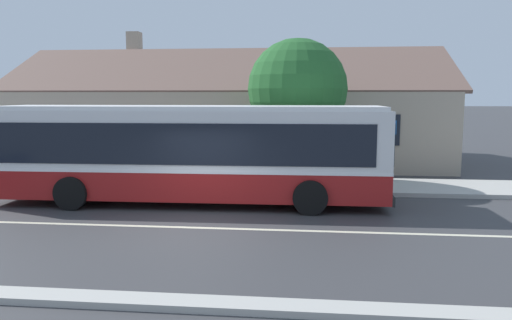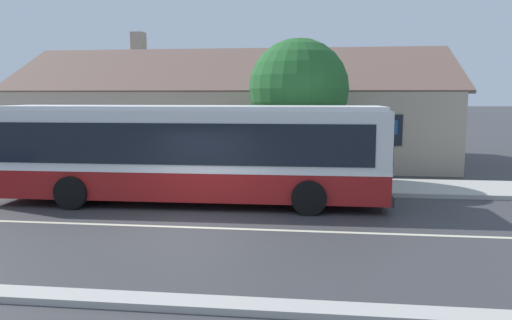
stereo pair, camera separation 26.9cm
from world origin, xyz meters
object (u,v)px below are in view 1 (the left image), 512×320
at_px(transit_bus, 190,151).
at_px(street_tree_primary, 299,91).
at_px(bench_by_building, 9,170).
at_px(bench_down_street, 126,172).
at_px(bus_stop_sign, 390,147).

bearing_deg(transit_bus, street_tree_primary, 49.11).
distance_m(transit_bus, bench_by_building, 7.97).
xyz_separation_m(bench_down_street, bus_stop_sign, (9.45, -0.30, 1.08)).
bearing_deg(bench_by_building, bench_down_street, 0.63).
bearing_deg(street_tree_primary, bench_down_street, -167.65).
relative_size(bench_by_building, street_tree_primary, 0.32).
height_order(street_tree_primary, bus_stop_sign, street_tree_primary).
bearing_deg(bus_stop_sign, bench_down_street, 178.18).
distance_m(transit_bus, bus_stop_sign, 6.76).
relative_size(transit_bus, bus_stop_sign, 5.07).
height_order(bench_by_building, street_tree_primary, street_tree_primary).
relative_size(bench_down_street, street_tree_primary, 0.29).
bearing_deg(bus_stop_sign, bench_by_building, 178.97).
height_order(transit_bus, bus_stop_sign, transit_bus).
height_order(transit_bus, street_tree_primary, street_tree_primary).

